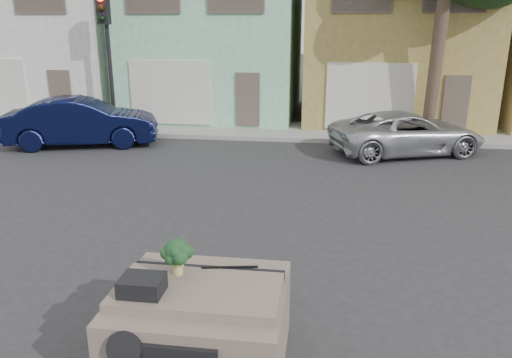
% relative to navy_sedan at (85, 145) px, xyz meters
% --- Properties ---
extents(ground_plane, '(120.00, 120.00, 0.00)m').
position_rel_navy_sedan_xyz_m(ground_plane, '(6.76, -7.56, 0.00)').
color(ground_plane, '#303033').
rests_on(ground_plane, ground).
extents(sidewalk, '(40.00, 3.00, 0.15)m').
position_rel_navy_sedan_xyz_m(sidewalk, '(6.76, 2.94, 0.07)').
color(sidewalk, gray).
rests_on(sidewalk, ground).
extents(townhouse_white, '(7.20, 8.20, 7.55)m').
position_rel_navy_sedan_xyz_m(townhouse_white, '(-4.24, 6.94, 3.77)').
color(townhouse_white, silver).
rests_on(townhouse_white, ground).
extents(townhouse_mint, '(7.20, 8.20, 7.55)m').
position_rel_navy_sedan_xyz_m(townhouse_mint, '(3.26, 6.94, 3.77)').
color(townhouse_mint, '#97D7B1').
rests_on(townhouse_mint, ground).
extents(townhouse_tan, '(7.20, 8.20, 7.55)m').
position_rel_navy_sedan_xyz_m(townhouse_tan, '(10.76, 6.94, 3.77)').
color(townhouse_tan, '#A38E48').
rests_on(townhouse_tan, ground).
extents(navy_sedan, '(5.23, 3.04, 1.63)m').
position_rel_navy_sedan_xyz_m(navy_sedan, '(0.00, 0.00, 0.00)').
color(navy_sedan, black).
rests_on(navy_sedan, ground).
extents(silver_pickup, '(5.30, 3.74, 1.34)m').
position_rel_navy_sedan_xyz_m(silver_pickup, '(10.73, 0.40, 0.00)').
color(silver_pickup, '#AFB1B7').
rests_on(silver_pickup, ground).
extents(traffic_signal, '(0.40, 0.40, 5.10)m').
position_rel_navy_sedan_xyz_m(traffic_signal, '(0.26, 1.94, 2.55)').
color(traffic_signal, black).
rests_on(traffic_signal, ground).
extents(tree_near, '(4.40, 4.00, 8.50)m').
position_rel_navy_sedan_xyz_m(tree_near, '(11.76, 2.24, 4.25)').
color(tree_near, '#1C3618').
rests_on(tree_near, ground).
extents(car_dashboard, '(2.00, 1.80, 1.12)m').
position_rel_navy_sedan_xyz_m(car_dashboard, '(6.76, -10.56, 0.56)').
color(car_dashboard, '#766559').
rests_on(car_dashboard, ground).
extents(instrument_hump, '(0.48, 0.38, 0.20)m').
position_rel_navy_sedan_xyz_m(instrument_hump, '(6.18, -10.91, 1.22)').
color(instrument_hump, black).
rests_on(instrument_hump, car_dashboard).
extents(wiper_arm, '(0.69, 0.15, 0.02)m').
position_rel_navy_sedan_xyz_m(wiper_arm, '(7.04, -10.18, 1.13)').
color(wiper_arm, black).
rests_on(wiper_arm, car_dashboard).
extents(broccoli, '(0.50, 0.50, 0.47)m').
position_rel_navy_sedan_xyz_m(broccoli, '(6.44, -10.42, 1.35)').
color(broccoli, '#17361A').
rests_on(broccoli, car_dashboard).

